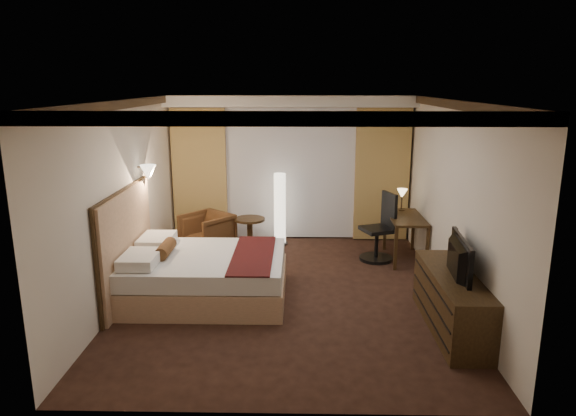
{
  "coord_description": "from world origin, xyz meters",
  "views": [
    {
      "loc": [
        0.15,
        -6.82,
        2.92
      ],
      "look_at": [
        0.0,
        0.4,
        1.15
      ],
      "focal_mm": 32.0,
      "sensor_mm": 36.0,
      "label": 1
    }
  ],
  "objects_px": {
    "armchair": "(207,231)",
    "office_chair": "(377,227)",
    "dresser": "(451,302)",
    "television": "(453,252)",
    "desk": "(405,238)",
    "side_table": "(250,234)",
    "bed": "(207,276)",
    "floor_lamp": "(280,209)"
  },
  "relations": [
    {
      "from": "bed",
      "to": "dresser",
      "type": "distance_m",
      "value": 3.24
    },
    {
      "from": "armchair",
      "to": "bed",
      "type": "bearing_deg",
      "value": -38.87
    },
    {
      "from": "desk",
      "to": "office_chair",
      "type": "height_order",
      "value": "office_chair"
    },
    {
      "from": "armchair",
      "to": "side_table",
      "type": "bearing_deg",
      "value": 48.8
    },
    {
      "from": "office_chair",
      "to": "television",
      "type": "bearing_deg",
      "value": -99.77
    },
    {
      "from": "bed",
      "to": "office_chair",
      "type": "height_order",
      "value": "office_chair"
    },
    {
      "from": "dresser",
      "to": "television",
      "type": "height_order",
      "value": "television"
    },
    {
      "from": "side_table",
      "to": "desk",
      "type": "distance_m",
      "value": 2.69
    },
    {
      "from": "desk",
      "to": "armchair",
      "type": "bearing_deg",
      "value": 174.67
    },
    {
      "from": "desk",
      "to": "dresser",
      "type": "relative_size",
      "value": 0.63
    },
    {
      "from": "bed",
      "to": "desk",
      "type": "xyz_separation_m",
      "value": [
        3.06,
        1.65,
        0.06
      ]
    },
    {
      "from": "floor_lamp",
      "to": "dresser",
      "type": "xyz_separation_m",
      "value": [
        2.19,
        -3.33,
        -0.32
      ]
    },
    {
      "from": "side_table",
      "to": "floor_lamp",
      "type": "xyz_separation_m",
      "value": [
        0.52,
        0.37,
        0.38
      ]
    },
    {
      "from": "armchair",
      "to": "television",
      "type": "relative_size",
      "value": 0.78
    },
    {
      "from": "desk",
      "to": "dresser",
      "type": "height_order",
      "value": "desk"
    },
    {
      "from": "armchair",
      "to": "dresser",
      "type": "distance_m",
      "value": 4.48
    },
    {
      "from": "television",
      "to": "office_chair",
      "type": "bearing_deg",
      "value": 16.46
    },
    {
      "from": "armchair",
      "to": "office_chair",
      "type": "height_order",
      "value": "office_chair"
    },
    {
      "from": "office_chair",
      "to": "dresser",
      "type": "bearing_deg",
      "value": -99.1
    },
    {
      "from": "side_table",
      "to": "television",
      "type": "relative_size",
      "value": 0.61
    },
    {
      "from": "armchair",
      "to": "dresser",
      "type": "height_order",
      "value": "armchair"
    },
    {
      "from": "floor_lamp",
      "to": "dresser",
      "type": "height_order",
      "value": "floor_lamp"
    },
    {
      "from": "side_table",
      "to": "floor_lamp",
      "type": "relative_size",
      "value": 0.44
    },
    {
      "from": "armchair",
      "to": "floor_lamp",
      "type": "xyz_separation_m",
      "value": [
        1.27,
        0.47,
        0.29
      ]
    },
    {
      "from": "side_table",
      "to": "dresser",
      "type": "bearing_deg",
      "value": -47.53
    },
    {
      "from": "armchair",
      "to": "desk",
      "type": "bearing_deg",
      "value": 35.95
    },
    {
      "from": "television",
      "to": "side_table",
      "type": "bearing_deg",
      "value": 47.22
    },
    {
      "from": "desk",
      "to": "dresser",
      "type": "bearing_deg",
      "value": -88.87
    },
    {
      "from": "office_chair",
      "to": "television",
      "type": "height_order",
      "value": "office_chair"
    },
    {
      "from": "armchair",
      "to": "office_chair",
      "type": "distance_m",
      "value": 2.95
    },
    {
      "from": "side_table",
      "to": "floor_lamp",
      "type": "height_order",
      "value": "floor_lamp"
    },
    {
      "from": "office_chair",
      "to": "television",
      "type": "distance_m",
      "value": 2.58
    },
    {
      "from": "television",
      "to": "armchair",
      "type": "bearing_deg",
      "value": 55.2
    },
    {
      "from": "office_chair",
      "to": "dresser",
      "type": "relative_size",
      "value": 0.64
    },
    {
      "from": "floor_lamp",
      "to": "desk",
      "type": "height_order",
      "value": "floor_lamp"
    },
    {
      "from": "dresser",
      "to": "desk",
      "type": "bearing_deg",
      "value": 91.13
    },
    {
      "from": "office_chair",
      "to": "armchair",
      "type": "bearing_deg",
      "value": 151.67
    },
    {
      "from": "floor_lamp",
      "to": "television",
      "type": "distance_m",
      "value": 3.98
    },
    {
      "from": "armchair",
      "to": "dresser",
      "type": "xyz_separation_m",
      "value": [
        3.45,
        -2.86,
        -0.03
      ]
    },
    {
      "from": "bed",
      "to": "floor_lamp",
      "type": "relative_size",
      "value": 1.6
    },
    {
      "from": "bed",
      "to": "television",
      "type": "distance_m",
      "value": 3.28
    },
    {
      "from": "bed",
      "to": "side_table",
      "type": "xyz_separation_m",
      "value": [
        0.41,
        2.07,
        -0.02
      ]
    }
  ]
}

